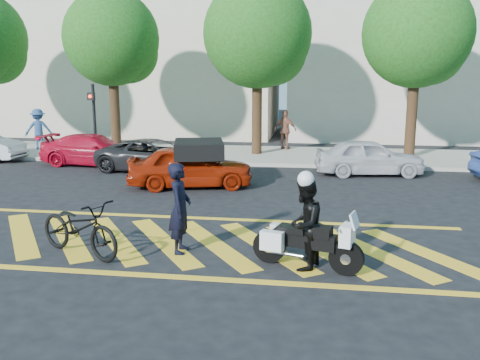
# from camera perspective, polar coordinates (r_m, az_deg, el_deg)

# --- Properties ---
(ground) EXTENTS (90.00, 90.00, 0.00)m
(ground) POSITION_cam_1_polar(r_m,az_deg,el_deg) (11.00, -5.54, -7.01)
(ground) COLOR black
(ground) RESTS_ON ground
(sidewalk) EXTENTS (60.00, 5.00, 0.15)m
(sidewalk) POSITION_cam_1_polar(r_m,az_deg,el_deg) (22.52, 1.88, 2.82)
(sidewalk) COLOR #9E998E
(sidewalk) RESTS_ON ground
(crosswalk) EXTENTS (12.33, 4.00, 0.01)m
(crosswalk) POSITION_cam_1_polar(r_m,az_deg,el_deg) (11.01, -5.74, -6.97)
(crosswalk) COLOR yellow
(crosswalk) RESTS_ON ground
(building_left) EXTENTS (16.00, 8.00, 10.00)m
(building_left) POSITION_cam_1_polar(r_m,az_deg,el_deg) (32.90, -10.52, 13.99)
(building_left) COLOR beige
(building_left) RESTS_ON ground
(building_right) EXTENTS (16.00, 8.00, 11.00)m
(building_right) POSITION_cam_1_polar(r_m,az_deg,el_deg) (31.82, 20.87, 14.44)
(building_right) COLOR beige
(building_right) RESTS_ON ground
(tree_left) EXTENTS (4.20, 4.20, 7.26)m
(tree_left) POSITION_cam_1_polar(r_m,az_deg,el_deg) (23.96, -13.87, 14.82)
(tree_left) COLOR black
(tree_left) RESTS_ON ground
(tree_center) EXTENTS (4.60, 4.60, 7.56)m
(tree_center) POSITION_cam_1_polar(r_m,az_deg,el_deg) (22.37, 2.32, 15.66)
(tree_center) COLOR black
(tree_center) RESTS_ON ground
(tree_right) EXTENTS (4.40, 4.40, 7.41)m
(tree_right) POSITION_cam_1_polar(r_m,az_deg,el_deg) (22.59, 19.53, 14.86)
(tree_right) COLOR black
(tree_right) RESTS_ON ground
(signal_pole) EXTENTS (0.28, 0.43, 3.20)m
(signal_pole) POSITION_cam_1_polar(r_m,az_deg,el_deg) (21.89, -16.11, 6.98)
(signal_pole) COLOR black
(signal_pole) RESTS_ON ground
(officer_bike) EXTENTS (0.49, 0.70, 1.83)m
(officer_bike) POSITION_cam_1_polar(r_m,az_deg,el_deg) (10.20, -6.76, -3.17)
(officer_bike) COLOR black
(officer_bike) RESTS_ON ground
(bicycle) EXTENTS (2.28, 1.61, 1.14)m
(bicycle) POSITION_cam_1_polar(r_m,az_deg,el_deg) (10.55, -17.60, -5.09)
(bicycle) COLOR black
(bicycle) RESTS_ON ground
(police_motorcycle) EXTENTS (2.06, 0.99, 0.93)m
(police_motorcycle) POSITION_cam_1_polar(r_m,az_deg,el_deg) (9.47, 7.31, -6.91)
(police_motorcycle) COLOR black
(police_motorcycle) RESTS_ON ground
(officer_moto) EXTENTS (0.85, 0.98, 1.69)m
(officer_moto) POSITION_cam_1_polar(r_m,az_deg,el_deg) (9.36, 7.27, -4.95)
(officer_moto) COLOR black
(officer_moto) RESTS_ON ground
(red_convertible) EXTENTS (4.23, 2.50, 1.35)m
(red_convertible) POSITION_cam_1_polar(r_m,az_deg,el_deg) (16.29, -5.58, 1.54)
(red_convertible) COLOR maroon
(red_convertible) RESTS_ON ground
(parked_left) EXTENTS (4.29, 1.87, 1.23)m
(parked_left) POSITION_cam_1_polar(r_m,az_deg,el_deg) (21.13, -16.12, 3.27)
(parked_left) COLOR red
(parked_left) RESTS_ON ground
(parked_mid_left) EXTENTS (4.53, 2.52, 1.20)m
(parked_mid_left) POSITION_cam_1_polar(r_m,az_deg,el_deg) (19.25, -9.57, 2.74)
(parked_mid_left) COLOR black
(parked_mid_left) RESTS_ON ground
(parked_mid_right) EXTENTS (4.00, 2.03, 1.31)m
(parked_mid_right) POSITION_cam_1_polar(r_m,az_deg,el_deg) (18.83, 14.31, 2.52)
(parked_mid_right) COLOR #BCBCC1
(parked_mid_right) RESTS_ON ground
(pedestrian_left) EXTENTS (1.39, 1.20, 1.87)m
(pedestrian_left) POSITION_cam_1_polar(r_m,az_deg,el_deg) (25.70, -21.69, 5.36)
(pedestrian_left) COLOR #2D4D7E
(pedestrian_left) RESTS_ON sidewalk
(pedestrian_right) EXTENTS (1.15, 0.76, 1.82)m
(pedestrian_right) POSITION_cam_1_polar(r_m,az_deg,el_deg) (23.78, 5.12, 5.64)
(pedestrian_right) COLOR #955943
(pedestrian_right) RESTS_ON sidewalk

